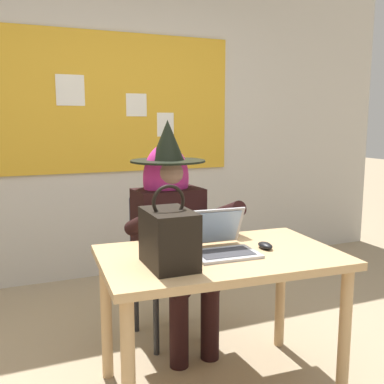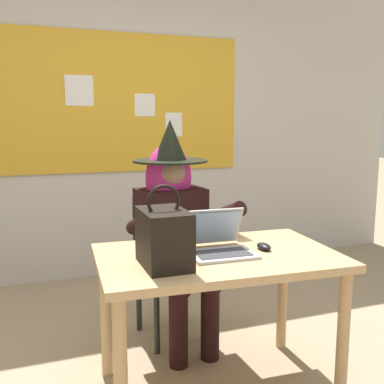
{
  "view_description": "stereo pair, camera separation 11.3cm",
  "coord_description": "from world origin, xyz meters",
  "px_view_note": "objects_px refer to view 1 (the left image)",
  "views": [
    {
      "loc": [
        -0.77,
        -1.79,
        1.4
      ],
      "look_at": [
        0.18,
        0.46,
        1.0
      ],
      "focal_mm": 41.58,
      "sensor_mm": 36.0,
      "label": 1
    },
    {
      "loc": [
        -0.66,
        -1.83,
        1.4
      ],
      "look_at": [
        0.18,
        0.46,
        1.0
      ],
      "focal_mm": 41.58,
      "sensor_mm": 36.0,
      "label": 2
    }
  ],
  "objects_px": {
    "desk_main": "(220,273)",
    "chair_at_desk": "(164,258)",
    "laptop": "(221,243)",
    "computer_mouse": "(265,245)",
    "person_costumed": "(172,220)",
    "handbag": "(169,238)"
  },
  "relations": [
    {
      "from": "desk_main",
      "to": "person_costumed",
      "type": "bearing_deg",
      "value": 93.36
    },
    {
      "from": "laptop",
      "to": "handbag",
      "type": "relative_size",
      "value": 0.88
    },
    {
      "from": "computer_mouse",
      "to": "laptop",
      "type": "bearing_deg",
      "value": 172.37
    },
    {
      "from": "person_costumed",
      "to": "handbag",
      "type": "height_order",
      "value": "person_costumed"
    },
    {
      "from": "desk_main",
      "to": "laptop",
      "type": "height_order",
      "value": "laptop"
    },
    {
      "from": "person_costumed",
      "to": "computer_mouse",
      "type": "height_order",
      "value": "person_costumed"
    },
    {
      "from": "chair_at_desk",
      "to": "person_costumed",
      "type": "height_order",
      "value": "person_costumed"
    },
    {
      "from": "computer_mouse",
      "to": "handbag",
      "type": "bearing_deg",
      "value": -172.62
    },
    {
      "from": "desk_main",
      "to": "handbag",
      "type": "bearing_deg",
      "value": -163.84
    },
    {
      "from": "handbag",
      "to": "chair_at_desk",
      "type": "bearing_deg",
      "value": 72.41
    },
    {
      "from": "desk_main",
      "to": "computer_mouse",
      "type": "height_order",
      "value": "computer_mouse"
    },
    {
      "from": "person_costumed",
      "to": "laptop",
      "type": "relative_size",
      "value": 4.22
    },
    {
      "from": "desk_main",
      "to": "person_costumed",
      "type": "xyz_separation_m",
      "value": [
        -0.04,
        0.6,
        0.15
      ]
    },
    {
      "from": "desk_main",
      "to": "chair_at_desk",
      "type": "distance_m",
      "value": 0.74
    },
    {
      "from": "laptop",
      "to": "handbag",
      "type": "height_order",
      "value": "handbag"
    },
    {
      "from": "desk_main",
      "to": "chair_at_desk",
      "type": "height_order",
      "value": "chair_at_desk"
    },
    {
      "from": "desk_main",
      "to": "computer_mouse",
      "type": "distance_m",
      "value": 0.28
    },
    {
      "from": "desk_main",
      "to": "handbag",
      "type": "relative_size",
      "value": 3.27
    },
    {
      "from": "laptop",
      "to": "computer_mouse",
      "type": "relative_size",
      "value": 3.2
    },
    {
      "from": "laptop",
      "to": "computer_mouse",
      "type": "bearing_deg",
      "value": -5.01
    },
    {
      "from": "chair_at_desk",
      "to": "laptop",
      "type": "distance_m",
      "value": 0.77
    },
    {
      "from": "computer_mouse",
      "to": "handbag",
      "type": "distance_m",
      "value": 0.57
    }
  ]
}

